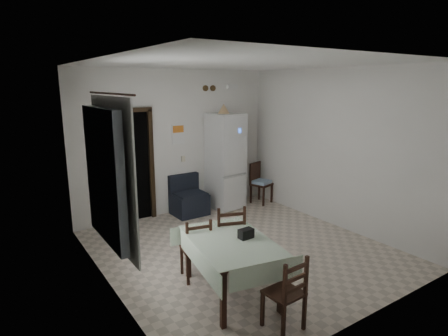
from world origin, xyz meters
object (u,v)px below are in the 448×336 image
object	(u,v)px
navy_seat	(189,195)
dining_chair_far_left	(196,247)
dining_chair_far_right	(228,236)
corner_chair	(261,183)
dining_table	(231,267)
fridge	(226,161)
dining_chair_near_head	(284,292)

from	to	relation	value
navy_seat	dining_chair_far_left	world-z (taller)	dining_chair_far_left
dining_chair_far_left	dining_chair_far_right	xyz separation A→B (m)	(0.51, -0.04, 0.05)
corner_chair	dining_table	distance (m)	3.80
fridge	dining_chair_far_right	xyz separation A→B (m)	(-1.53, -2.34, -0.52)
corner_chair	dining_chair_far_left	bearing A→B (deg)	-161.55
fridge	dining_chair_far_left	xyz separation A→B (m)	(-2.04, -2.31, -0.57)
dining_chair_far_left	dining_chair_near_head	world-z (taller)	dining_chair_far_left
fridge	navy_seat	bearing A→B (deg)	174.28
fridge	corner_chair	distance (m)	1.01
corner_chair	dining_table	bearing A→B (deg)	-152.79
navy_seat	fridge	bearing A→B (deg)	-0.69
dining_table	corner_chair	bearing A→B (deg)	55.08
fridge	navy_seat	xyz separation A→B (m)	(-0.89, 0.00, -0.61)
fridge	dining_chair_near_head	bearing A→B (deg)	-121.10
dining_chair_near_head	corner_chair	bearing A→B (deg)	-129.19
dining_chair_far_left	dining_chair_far_right	bearing A→B (deg)	-171.34
dining_chair_far_right	dining_table	bearing A→B (deg)	78.26
fridge	dining_table	bearing A→B (deg)	-128.62
corner_chair	dining_chair_far_right	xyz separation A→B (m)	(-2.34, -2.12, 0.04)
navy_seat	corner_chair	bearing A→B (deg)	-8.21
fridge	dining_table	size ratio (longest dim) A/B	1.44
corner_chair	dining_table	size ratio (longest dim) A/B	0.65
navy_seat	corner_chair	world-z (taller)	corner_chair
fridge	dining_chair_near_head	xyz separation A→B (m)	(-1.80, -3.79, -0.57)
fridge	corner_chair	bearing A→B (deg)	-21.19
dining_table	navy_seat	bearing A→B (deg)	81.42
corner_chair	dining_chair_far_right	bearing A→B (deg)	-155.52
fridge	dining_chair_far_left	bearing A→B (deg)	-137.23
navy_seat	dining_chair_near_head	xyz separation A→B (m)	(-0.91, -3.79, 0.03)
fridge	dining_chair_far_left	distance (m)	3.13
fridge	navy_seat	distance (m)	1.08
corner_chair	dining_chair_near_head	world-z (taller)	corner_chair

